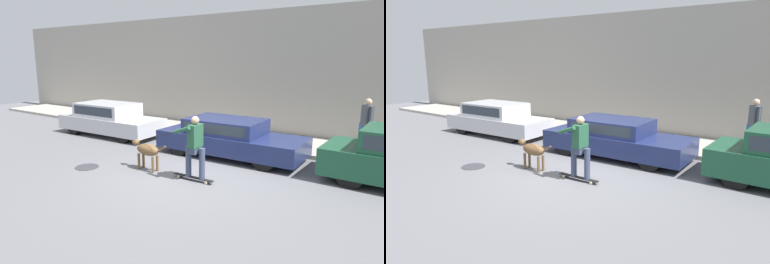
# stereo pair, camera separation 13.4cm
# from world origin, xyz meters

# --- Properties ---
(ground_plane) EXTENTS (36.00, 36.00, 0.00)m
(ground_plane) POSITION_xyz_m (0.00, 0.00, 0.00)
(ground_plane) COLOR slate
(back_wall) EXTENTS (32.00, 0.30, 4.71)m
(back_wall) POSITION_xyz_m (0.00, 5.92, 2.36)
(back_wall) COLOR #9E998E
(back_wall) RESTS_ON ground_plane
(sidewalk_curb) EXTENTS (30.00, 2.48, 0.12)m
(sidewalk_curb) POSITION_xyz_m (0.00, 4.51, 0.06)
(sidewalk_curb) COLOR #A39E93
(sidewalk_curb) RESTS_ON ground_plane
(parked_car_0) EXTENTS (4.26, 1.82, 1.24)m
(parked_car_0) POSITION_xyz_m (-5.28, 2.21, 0.61)
(parked_car_0) COLOR black
(parked_car_0) RESTS_ON ground_plane
(parked_car_1) EXTENTS (4.45, 1.82, 1.15)m
(parked_car_1) POSITION_xyz_m (-0.02, 2.21, 0.57)
(parked_car_1) COLOR black
(parked_car_1) RESTS_ON ground_plane
(dog) EXTENTS (1.18, 0.34, 0.79)m
(dog) POSITION_xyz_m (-1.17, -0.20, 0.54)
(dog) COLOR brown
(dog) RESTS_ON ground_plane
(skateboarder) EXTENTS (2.44, 0.59, 1.60)m
(skateboarder) POSITION_xyz_m (0.34, -0.17, 0.91)
(skateboarder) COLOR beige
(skateboarder) RESTS_ON ground_plane
(pedestrian_with_bag) EXTENTS (0.42, 0.59, 1.66)m
(pedestrian_with_bag) POSITION_xyz_m (3.37, 4.39, 1.05)
(pedestrian_with_bag) COLOR brown
(pedestrian_with_bag) RESTS_ON sidewalk_curb
(manhole_cover) EXTENTS (0.63, 0.63, 0.01)m
(manhole_cover) POSITION_xyz_m (-2.68, -1.00, 0.01)
(manhole_cover) COLOR #38383D
(manhole_cover) RESTS_ON ground_plane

